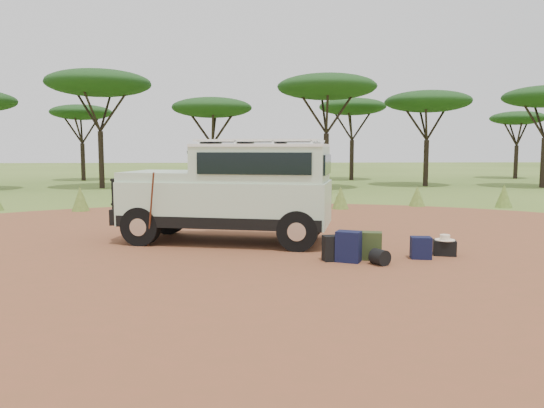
{
  "coord_description": "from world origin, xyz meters",
  "views": [
    {
      "loc": [
        -0.53,
        -10.06,
        2.14
      ],
      "look_at": [
        0.11,
        0.74,
        1.0
      ],
      "focal_mm": 35.0,
      "sensor_mm": 36.0,
      "label": 1
    }
  ],
  "objects": [
    {
      "name": "dirt_clearing",
      "position": [
        0.0,
        0.0,
        0.0
      ],
      "size": [
        23.0,
        23.0,
        0.01
      ],
      "primitive_type": "cylinder",
      "color": "brown",
      "rests_on": "ground"
    },
    {
      "name": "safari_vehicle",
      "position": [
        -0.68,
        1.97,
        1.13
      ],
      "size": [
        5.08,
        2.98,
        2.33
      ],
      "rotation": [
        0.0,
        0.0,
        -0.25
      ],
      "color": "beige",
      "rests_on": "ground"
    },
    {
      "name": "grass_fringe",
      "position": [
        0.12,
        8.67,
        0.4
      ],
      "size": [
        36.6,
        1.6,
        0.9
      ],
      "color": "#4D6825",
      "rests_on": "ground"
    },
    {
      "name": "safari_hat",
      "position": [
        3.54,
        0.16,
        0.35
      ],
      "size": [
        0.39,
        0.39,
        0.11
      ],
      "color": "beige",
      "rests_on": "hard_case"
    },
    {
      "name": "hard_case",
      "position": [
        3.54,
        0.16,
        0.15
      ],
      "size": [
        0.51,
        0.42,
        0.31
      ],
      "primitive_type": "cube",
      "rotation": [
        0.0,
        0.0,
        -0.28
      ],
      "color": "black",
      "rests_on": "ground"
    },
    {
      "name": "walking_staff",
      "position": [
        -2.45,
        1.34,
        0.82
      ],
      "size": [
        0.28,
        0.47,
        1.64
      ],
      "primitive_type": "cylinder",
      "rotation": [
        0.28,
        0.0,
        0.49
      ],
      "color": "#602F17",
      "rests_on": "ground"
    },
    {
      "name": "backpack_navy",
      "position": [
        1.49,
        -0.33,
        0.29
      ],
      "size": [
        0.54,
        0.48,
        0.59
      ],
      "primitive_type": "cube",
      "rotation": [
        0.0,
        0.0,
        -0.43
      ],
      "color": "#101434",
      "rests_on": "ground"
    },
    {
      "name": "acacia_treeline",
      "position": [
        0.75,
        19.81,
        4.87
      ],
      "size": [
        46.7,
        13.2,
        6.26
      ],
      "color": "black",
      "rests_on": "ground"
    },
    {
      "name": "ground",
      "position": [
        0.0,
        0.0,
        0.0
      ],
      "size": [
        140.0,
        140.0,
        0.0
      ],
      "primitive_type": "plane",
      "color": "#4D6825",
      "rests_on": "ground"
    },
    {
      "name": "backpack_olive",
      "position": [
        1.97,
        -0.16,
        0.27
      ],
      "size": [
        0.45,
        0.37,
        0.54
      ],
      "primitive_type": "cube",
      "rotation": [
        0.0,
        0.0,
        -0.24
      ],
      "color": "#33441F",
      "rests_on": "ground"
    },
    {
      "name": "stuff_sack",
      "position": [
        2.02,
        -0.63,
        0.15
      ],
      "size": [
        0.4,
        0.4,
        0.29
      ],
      "primitive_type": "cylinder",
      "rotation": [
        1.57,
        0.0,
        0.47
      ],
      "color": "black",
      "rests_on": "ground"
    },
    {
      "name": "backpack_black",
      "position": [
        1.21,
        -0.23,
        0.25
      ],
      "size": [
        0.39,
        0.31,
        0.49
      ],
      "primitive_type": "cube",
      "rotation": [
        0.0,
        0.0,
        0.13
      ],
      "color": "black",
      "rests_on": "ground"
    },
    {
      "name": "duffel_navy",
      "position": [
        2.96,
        -0.13,
        0.22
      ],
      "size": [
        0.43,
        0.35,
        0.43
      ],
      "primitive_type": "cube",
      "rotation": [
        0.0,
        0.0,
        -0.16
      ],
      "color": "#101434",
      "rests_on": "ground"
    }
  ]
}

